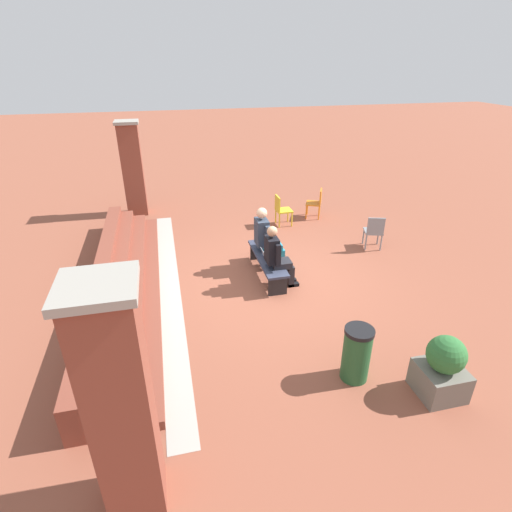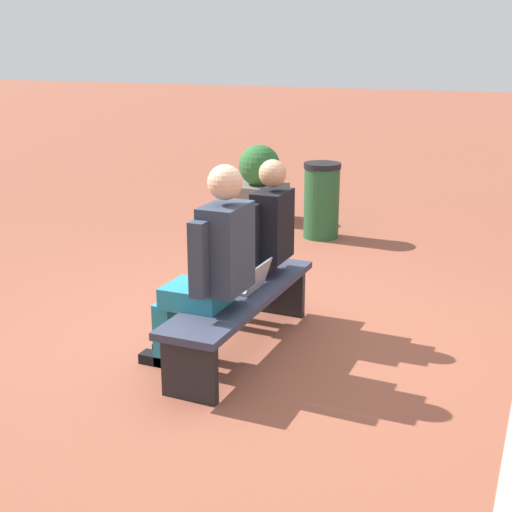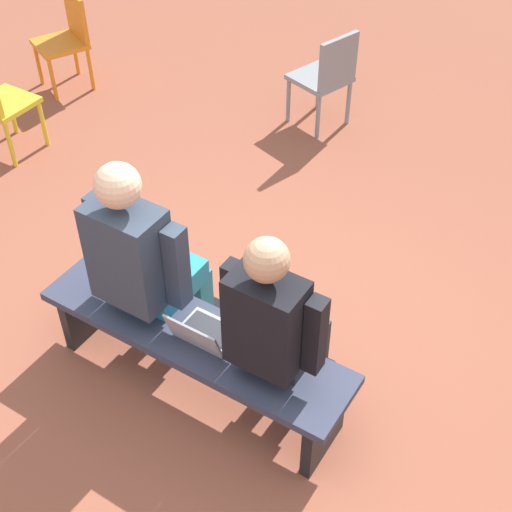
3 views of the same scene
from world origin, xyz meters
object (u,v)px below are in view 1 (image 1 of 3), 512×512
bench (267,261)px  litter_bin (356,354)px  person_student (277,255)px  plastic_chair_far_left (316,201)px  person_adult (267,237)px  plastic_chair_by_pillar (374,230)px  planter (443,369)px  laptop (268,256)px  plastic_chair_near_bench_left (281,208)px

bench → litter_bin: 3.26m
person_student → plastic_chair_far_left: person_student is taller
bench → person_adult: (0.34, -0.07, 0.39)m
plastic_chair_by_pillar → plastic_chair_far_left: bearing=14.3°
bench → planter: bearing=-158.8°
laptop → plastic_chair_near_bench_left: bearing=-22.0°
laptop → planter: (-3.70, -1.48, -0.06)m
person_student → litter_bin: size_ratio=1.55×
plastic_chair_far_left → plastic_chair_near_bench_left: size_ratio=1.00×
plastic_chair_far_left → laptop: bearing=143.7°
person_student → laptop: person_student is taller
laptop → planter: planter is taller
plastic_chair_near_bench_left → plastic_chair_far_left: bearing=-74.0°
bench → plastic_chair_near_bench_left: plastic_chair_near_bench_left is taller
person_adult → plastic_chair_by_pillar: (0.36, -2.77, -0.27)m
person_adult → laptop: (-0.42, 0.08, -0.25)m
laptop → planter: bearing=-158.3°
planter → litter_bin: bearing=61.1°
person_adult → litter_bin: bearing=-173.8°
plastic_chair_far_left → litter_bin: (-6.24, 1.79, -0.05)m
bench → person_student: 0.60m
bench → litter_bin: litter_bin is taller
bench → planter: planter is taller
person_adult → plastic_chair_far_left: bearing=-39.3°
bench → plastic_chair_by_pillar: (0.70, -2.84, 0.13)m
person_student → plastic_chair_far_left: (3.48, -2.19, -0.23)m
plastic_chair_near_bench_left → litter_bin: bearing=173.8°
person_adult → plastic_chair_by_pillar: size_ratio=1.69×
bench → plastic_chair_far_left: (3.01, -2.26, 0.13)m
laptop → litter_bin: litter_bin is taller
plastic_chair_by_pillar → plastic_chair_near_bench_left: 2.63m
person_student → planter: (-3.31, -1.40, -0.28)m
laptop → litter_bin: 3.19m
litter_bin → bench: bearing=8.2°
person_adult → litter_bin: person_adult is taller
plastic_chair_by_pillar → planter: 4.69m
plastic_chair_by_pillar → plastic_chair_far_left: size_ratio=1.00×
litter_bin → planter: bearing=-118.9°
laptop → plastic_chair_by_pillar: (0.78, -2.86, -0.02)m
person_student → plastic_chair_by_pillar: bearing=-67.1°
person_adult → plastic_chair_near_bench_left: person_adult is taller
bench → planter: (-3.78, -1.47, 0.08)m
plastic_chair_near_bench_left → person_adult: bearing=156.2°
bench → plastic_chair_by_pillar: size_ratio=2.14×
person_student → litter_bin: bearing=-171.8°
planter → laptop: bearing=21.7°
plastic_chair_by_pillar → planter: size_ratio=0.89×
plastic_chair_by_pillar → person_adult: bearing=97.4°
plastic_chair_by_pillar → laptop: bearing=105.3°
person_student → litter_bin: (-2.76, -0.40, -0.28)m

